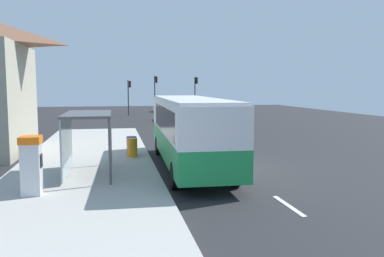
{
  "coord_description": "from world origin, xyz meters",
  "views": [
    {
      "loc": [
        -5.09,
        -17.46,
        3.73
      ],
      "look_at": [
        -1.0,
        3.41,
        1.5
      ],
      "focal_mm": 37.56,
      "sensor_mm": 36.0,
      "label": 1
    }
  ],
  "objects_px": {
    "bus": "(189,128)",
    "ticket_machine": "(31,165)",
    "recycling_bin_blue": "(132,146)",
    "traffic_light_median": "(155,89)",
    "bus_shelter": "(80,128)",
    "sedan_near": "(178,112)",
    "traffic_light_far_side": "(129,92)",
    "recycling_bin_orange": "(132,147)",
    "traffic_light_near_side": "(196,90)",
    "sedan_far": "(164,106)",
    "white_van": "(182,108)"
  },
  "relations": [
    {
      "from": "white_van",
      "to": "traffic_light_median",
      "type": "distance_m",
      "value": 10.37
    },
    {
      "from": "recycling_bin_orange",
      "to": "traffic_light_near_side",
      "type": "xyz_separation_m",
      "value": [
        9.7,
        31.26,
        2.67
      ]
    },
    {
      "from": "traffic_light_median",
      "to": "bus_shelter",
      "type": "relative_size",
      "value": 1.28
    },
    {
      "from": "traffic_light_near_side",
      "to": "bus",
      "type": "bearing_deg",
      "value": -102.09
    },
    {
      "from": "traffic_light_far_side",
      "to": "bus_shelter",
      "type": "xyz_separation_m",
      "value": [
        -3.32,
        -35.84,
        -0.93
      ]
    },
    {
      "from": "sedan_near",
      "to": "traffic_light_median",
      "type": "height_order",
      "value": "traffic_light_median"
    },
    {
      "from": "white_van",
      "to": "sedan_far",
      "type": "bearing_deg",
      "value": 89.63
    },
    {
      "from": "traffic_light_median",
      "to": "sedan_near",
      "type": "bearing_deg",
      "value": -74.99
    },
    {
      "from": "bus",
      "to": "ticket_machine",
      "type": "height_order",
      "value": "bus"
    },
    {
      "from": "sedan_near",
      "to": "ticket_machine",
      "type": "height_order",
      "value": "ticket_machine"
    },
    {
      "from": "bus_shelter",
      "to": "sedan_near",
      "type": "bearing_deg",
      "value": 73.56
    },
    {
      "from": "sedan_near",
      "to": "ticket_machine",
      "type": "bearing_deg",
      "value": -107.31
    },
    {
      "from": "traffic_light_far_side",
      "to": "bus",
      "type": "bearing_deg",
      "value": -87.7
    },
    {
      "from": "recycling_bin_blue",
      "to": "bus_shelter",
      "type": "height_order",
      "value": "bus_shelter"
    },
    {
      "from": "traffic_light_median",
      "to": "recycling_bin_blue",
      "type": "bearing_deg",
      "value": -98.14
    },
    {
      "from": "recycling_bin_blue",
      "to": "traffic_light_median",
      "type": "distance_m",
      "value": 32.6
    },
    {
      "from": "sedan_far",
      "to": "traffic_light_near_side",
      "type": "xyz_separation_m",
      "value": [
        3.2,
        -7.51,
        2.53
      ]
    },
    {
      "from": "bus",
      "to": "sedan_near",
      "type": "distance_m",
      "value": 28.47
    },
    {
      "from": "ticket_machine",
      "to": "bus_shelter",
      "type": "xyz_separation_m",
      "value": [
        1.36,
        2.79,
        0.93
      ]
    },
    {
      "from": "recycling_bin_blue",
      "to": "bus_shelter",
      "type": "xyz_separation_m",
      "value": [
        -2.21,
        -4.48,
        1.44
      ]
    },
    {
      "from": "sedan_near",
      "to": "traffic_light_far_side",
      "type": "distance_m",
      "value": 8.59
    },
    {
      "from": "sedan_near",
      "to": "recycling_bin_orange",
      "type": "bearing_deg",
      "value": -104.17
    },
    {
      "from": "white_van",
      "to": "sedan_far",
      "type": "height_order",
      "value": "white_van"
    },
    {
      "from": "bus",
      "to": "sedan_near",
      "type": "height_order",
      "value": "bus"
    },
    {
      "from": "white_van",
      "to": "sedan_far",
      "type": "relative_size",
      "value": 1.19
    },
    {
      "from": "traffic_light_near_side",
      "to": "sedan_far",
      "type": "bearing_deg",
      "value": 113.06
    },
    {
      "from": "traffic_light_far_side",
      "to": "bus_shelter",
      "type": "bearing_deg",
      "value": -95.29
    },
    {
      "from": "white_van",
      "to": "traffic_light_near_side",
      "type": "bearing_deg",
      "value": 68.55
    },
    {
      "from": "sedan_far",
      "to": "traffic_light_median",
      "type": "xyz_separation_m",
      "value": [
        -1.9,
        -5.91,
        2.61
      ]
    },
    {
      "from": "recycling_bin_orange",
      "to": "white_van",
      "type": "bearing_deg",
      "value": 74.36
    },
    {
      "from": "sedan_far",
      "to": "traffic_light_far_side",
      "type": "height_order",
      "value": "traffic_light_far_side"
    },
    {
      "from": "sedan_near",
      "to": "traffic_light_near_side",
      "type": "xyz_separation_m",
      "value": [
        3.2,
        5.5,
        2.53
      ]
    },
    {
      "from": "ticket_machine",
      "to": "bus_shelter",
      "type": "height_order",
      "value": "bus_shelter"
    },
    {
      "from": "sedan_far",
      "to": "traffic_light_far_side",
      "type": "bearing_deg",
      "value": -128.8
    },
    {
      "from": "bus",
      "to": "bus_shelter",
      "type": "height_order",
      "value": "bus"
    },
    {
      "from": "bus",
      "to": "recycling_bin_blue",
      "type": "relative_size",
      "value": 11.66
    },
    {
      "from": "ticket_machine",
      "to": "recycling_bin_orange",
      "type": "xyz_separation_m",
      "value": [
        3.57,
        6.57,
        -0.52
      ]
    },
    {
      "from": "traffic_light_far_side",
      "to": "traffic_light_median",
      "type": "height_order",
      "value": "traffic_light_median"
    },
    {
      "from": "bus",
      "to": "white_van",
      "type": "relative_size",
      "value": 2.1
    },
    {
      "from": "recycling_bin_orange",
      "to": "traffic_light_far_side",
      "type": "distance_m",
      "value": 32.17
    },
    {
      "from": "white_van",
      "to": "traffic_light_far_side",
      "type": "relative_size",
      "value": 1.17
    },
    {
      "from": "recycling_bin_blue",
      "to": "traffic_light_median",
      "type": "bearing_deg",
      "value": 81.86
    },
    {
      "from": "sedan_near",
      "to": "recycling_bin_blue",
      "type": "height_order",
      "value": "sedan_near"
    },
    {
      "from": "sedan_far",
      "to": "ticket_machine",
      "type": "relative_size",
      "value": 2.29
    },
    {
      "from": "ticket_machine",
      "to": "recycling_bin_blue",
      "type": "relative_size",
      "value": 2.04
    },
    {
      "from": "traffic_light_far_side",
      "to": "traffic_light_median",
      "type": "bearing_deg",
      "value": 12.9
    },
    {
      "from": "white_van",
      "to": "ticket_machine",
      "type": "distance_m",
      "value": 31.07
    },
    {
      "from": "white_van",
      "to": "recycling_bin_orange",
      "type": "xyz_separation_m",
      "value": [
        -6.4,
        -22.86,
        -0.69
      ]
    },
    {
      "from": "ticket_machine",
      "to": "bus_shelter",
      "type": "relative_size",
      "value": 0.48
    },
    {
      "from": "sedan_near",
      "to": "recycling_bin_blue",
      "type": "bearing_deg",
      "value": -104.55
    }
  ]
}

